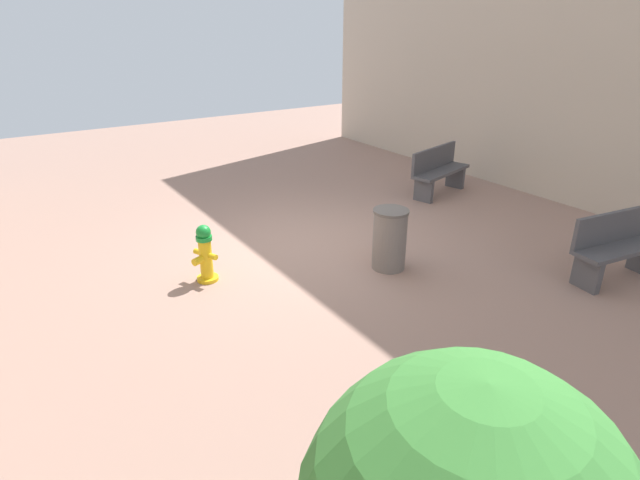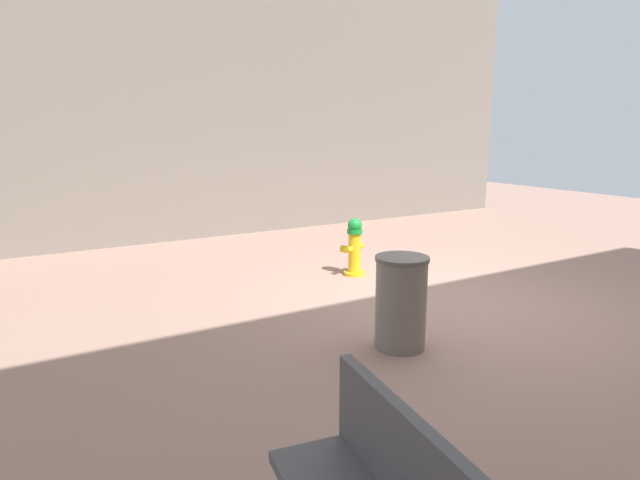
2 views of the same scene
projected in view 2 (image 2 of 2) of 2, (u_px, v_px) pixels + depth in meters
ground_plane at (457, 304)px, 6.44m from camera, size 23.40×23.40×0.00m
fire_hydrant at (354, 247)px, 7.63m from camera, size 0.37×0.39×0.82m
trash_bin at (401, 302)px, 5.10m from camera, size 0.51×0.51×0.89m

